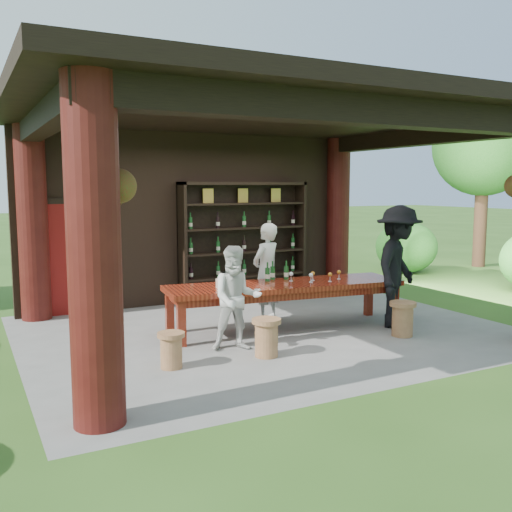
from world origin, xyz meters
name	(u,v)px	position (x,y,z in m)	size (l,w,h in m)	color
ground	(268,331)	(0.00, 0.00, 0.00)	(90.00, 90.00, 0.00)	#2D5119
pavilion	(254,195)	(-0.01, 0.43, 2.13)	(7.50, 6.00, 3.60)	slate
wine_shelf	(244,241)	(0.80, 2.45, 1.18)	(2.68, 0.41, 2.36)	black
tasting_table	(285,290)	(0.29, -0.04, 0.64)	(3.90, 1.42, 0.75)	#53160B
stool_near_left	(266,336)	(-0.68, -1.21, 0.27)	(0.39, 0.39, 0.52)	brown
stool_near_right	(403,318)	(1.67, -1.24, 0.28)	(0.40, 0.40, 0.53)	brown
stool_far_left	(171,349)	(-1.97, -1.09, 0.24)	(0.35, 0.35, 0.46)	brown
host	(266,272)	(0.33, 0.66, 0.83)	(0.61, 0.40, 1.66)	silver
guest_woman	(236,298)	(-0.90, -0.73, 0.73)	(0.71, 0.55, 1.46)	silver
guest_man	(398,267)	(1.98, -0.76, 0.99)	(1.28, 0.74, 1.98)	black
table_bottles	(275,271)	(0.29, 0.27, 0.90)	(0.45, 0.17, 0.31)	#194C1E
table_glasses	(317,276)	(0.85, -0.10, 0.82)	(0.88, 0.39, 0.15)	silver
napkin_basket	(226,284)	(-0.74, -0.03, 0.82)	(0.26, 0.18, 0.14)	#BF6672
shrubs	(356,286)	(1.86, 0.17, 0.55)	(14.37, 7.94, 1.36)	#194C14
trees	(371,133)	(3.41, 1.78, 3.37)	(22.00, 10.79, 4.80)	#3F2819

